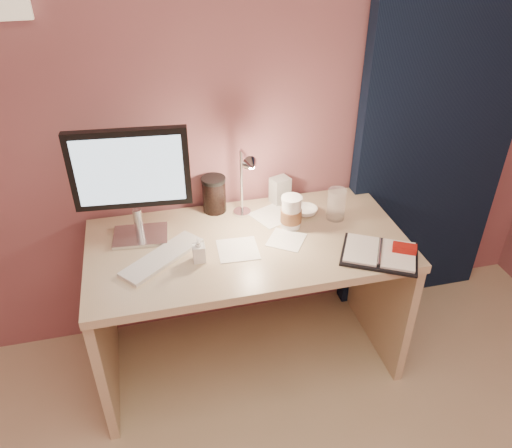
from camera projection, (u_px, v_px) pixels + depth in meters
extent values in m
plane|color=#A05D63|center=(228.00, 99.00, 2.22)|extent=(3.50, 0.00, 3.50)
cube|color=black|center=(440.00, 116.00, 2.46)|extent=(0.85, 0.08, 2.20)
cube|color=tan|center=(248.00, 245.00, 2.21)|extent=(1.40, 0.70, 0.04)
cube|color=tan|center=(104.00, 330.00, 2.28)|extent=(0.04, 0.66, 0.69)
cube|color=tan|center=(378.00, 285.00, 2.55)|extent=(0.04, 0.66, 0.69)
cube|color=tan|center=(234.00, 257.00, 2.65)|extent=(1.32, 0.03, 0.55)
cube|color=silver|center=(141.00, 236.00, 2.22)|extent=(0.25, 0.19, 0.02)
cylinder|color=silver|center=(138.00, 222.00, 2.18)|extent=(0.04, 0.04, 0.13)
cube|color=black|center=(130.00, 168.00, 2.04)|extent=(0.49, 0.08, 0.35)
cube|color=#BBE3FF|center=(131.00, 172.00, 2.01)|extent=(0.43, 0.04, 0.29)
cube|color=silver|center=(162.00, 257.00, 2.09)|extent=(0.37, 0.33, 0.02)
cube|color=black|center=(379.00, 254.00, 2.11)|extent=(0.39, 0.36, 0.01)
cube|color=white|center=(362.00, 249.00, 2.12)|extent=(0.22, 0.25, 0.01)
cube|color=white|center=(398.00, 255.00, 2.09)|extent=(0.22, 0.25, 0.01)
cube|color=#A61F0E|center=(405.00, 248.00, 2.10)|extent=(0.11, 0.09, 0.03)
cube|color=white|center=(238.00, 250.00, 2.15)|extent=(0.18, 0.18, 0.00)
cube|color=white|center=(286.00, 240.00, 2.21)|extent=(0.21, 0.21, 0.00)
cube|color=white|center=(272.00, 216.00, 2.38)|extent=(0.22, 0.22, 0.00)
cylinder|color=white|center=(291.00, 213.00, 2.26)|extent=(0.09, 0.09, 0.14)
cylinder|color=brown|center=(291.00, 215.00, 2.27)|extent=(0.10, 0.10, 0.06)
cylinder|color=white|center=(292.00, 199.00, 2.22)|extent=(0.09, 0.09, 0.01)
cylinder|color=white|center=(336.00, 204.00, 2.32)|extent=(0.09, 0.09, 0.15)
imported|color=white|center=(306.00, 211.00, 2.38)|extent=(0.13, 0.13, 0.03)
imported|color=white|center=(199.00, 250.00, 2.05)|extent=(0.05, 0.05, 0.11)
cylinder|color=black|center=(214.00, 196.00, 2.38)|extent=(0.11, 0.11, 0.16)
cube|color=silver|center=(280.00, 190.00, 2.45)|extent=(0.11, 0.10, 0.13)
cylinder|color=silver|center=(242.00, 212.00, 2.39)|extent=(0.08, 0.08, 0.01)
cylinder|color=silver|center=(242.00, 182.00, 2.30)|extent=(0.01, 0.01, 0.32)
cone|color=silver|center=(245.00, 166.00, 2.09)|extent=(0.07, 0.06, 0.07)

